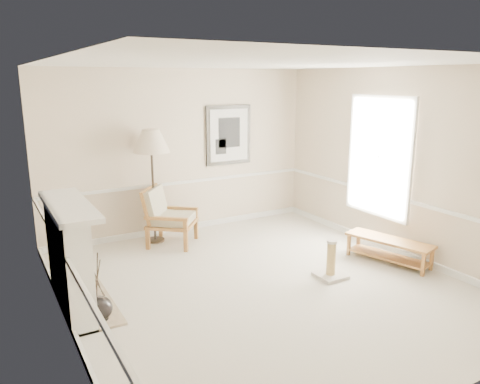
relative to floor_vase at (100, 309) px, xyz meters
name	(u,v)px	position (x,y,z in m)	size (l,w,h in m)	color
ground	(262,285)	(2.15, -0.08, -0.16)	(5.50, 5.50, 0.00)	silver
room	(270,147)	(2.29, 0.00, 1.71)	(5.04, 5.54, 2.92)	beige
fireplace	(70,258)	(-0.19, 0.52, 0.49)	(0.64, 1.64, 1.31)	white
floor_vase	(100,309)	(0.00, 0.00, 0.00)	(0.29, 0.29, 0.85)	black
armchair	(166,214)	(1.61, 2.11, 0.37)	(1.06, 1.05, 0.97)	#AB8137
floor_lamp	(151,144)	(1.49, 2.32, 1.52)	(0.64, 0.64, 1.92)	black
bench	(389,247)	(4.24, -0.34, 0.09)	(0.75, 1.36, 0.37)	#AB8137
scratching_post	(331,266)	(3.11, -0.34, 0.02)	(0.39, 0.39, 0.55)	beige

